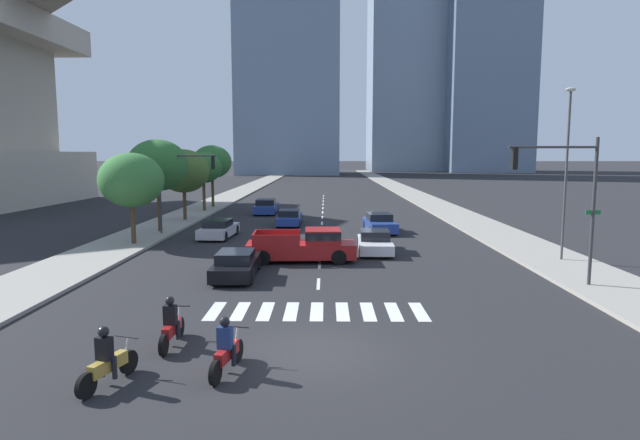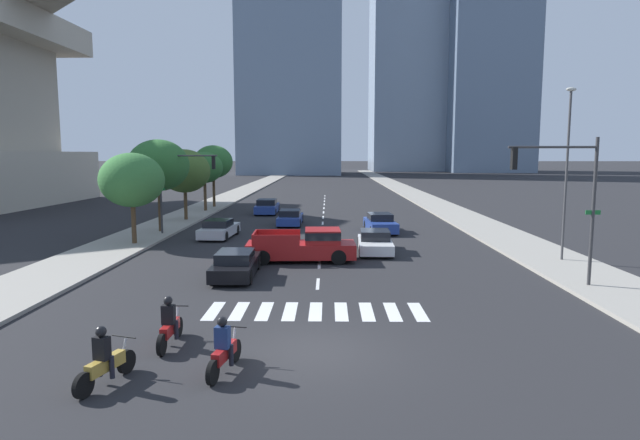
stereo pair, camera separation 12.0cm
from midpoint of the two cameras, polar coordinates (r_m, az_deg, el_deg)
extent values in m
plane|color=#232326|center=(15.38, -0.59, -13.87)|extent=(800.00, 800.00, 0.00)
cube|color=gray|center=(46.20, 15.54, 0.08)|extent=(4.00, 260.00, 0.15)
cube|color=gray|center=(46.39, -14.68, 0.13)|extent=(4.00, 260.00, 0.15)
cube|color=silver|center=(19.41, -11.13, -9.51)|extent=(0.45, 2.26, 0.01)
cube|color=silver|center=(19.25, -8.47, -9.60)|extent=(0.45, 2.26, 0.01)
cube|color=silver|center=(19.12, -5.77, -9.66)|extent=(0.45, 2.26, 0.01)
cube|color=silver|center=(19.04, -3.04, -9.71)|extent=(0.45, 2.26, 0.01)
cube|color=silver|center=(19.00, -0.29, -9.74)|extent=(0.45, 2.26, 0.01)
cube|color=silver|center=(19.01, 2.47, -9.74)|extent=(0.45, 2.26, 0.01)
cube|color=silver|center=(19.05, 5.21, -9.72)|extent=(0.45, 2.26, 0.01)
cube|color=silver|center=(19.14, 7.94, -9.68)|extent=(0.45, 2.26, 0.01)
cube|color=silver|center=(19.27, 10.63, -9.62)|extent=(0.45, 2.26, 0.01)
cube|color=silver|center=(22.86, -0.08, -6.84)|extent=(0.14, 2.00, 0.01)
cube|color=silver|center=(26.76, 0.06, -4.78)|extent=(0.14, 2.00, 0.01)
cube|color=silver|center=(30.68, 0.17, -3.24)|extent=(0.14, 2.00, 0.01)
cube|color=silver|center=(34.63, 0.25, -2.06)|extent=(0.14, 2.00, 0.01)
cube|color=silver|center=(38.58, 0.32, -1.11)|extent=(0.14, 2.00, 0.01)
cube|color=silver|center=(42.54, 0.37, -0.35)|extent=(0.14, 2.00, 0.01)
cube|color=silver|center=(46.51, 0.42, 0.29)|extent=(0.14, 2.00, 0.01)
cube|color=silver|center=(50.49, 0.45, 0.83)|extent=(0.14, 2.00, 0.01)
cube|color=silver|center=(54.46, 0.49, 1.29)|extent=(0.14, 2.00, 0.01)
cube|color=silver|center=(58.45, 0.51, 1.68)|extent=(0.14, 2.00, 0.01)
cube|color=silver|center=(62.43, 0.54, 2.03)|extent=(0.14, 2.00, 0.01)
cube|color=silver|center=(66.41, 0.56, 2.33)|extent=(0.14, 2.00, 0.01)
cube|color=silver|center=(70.40, 0.58, 2.60)|extent=(0.14, 2.00, 0.01)
cylinder|color=black|center=(14.71, -19.77, -14.06)|extent=(0.30, 0.61, 0.60)
cylinder|color=black|center=(13.67, -23.75, -15.91)|extent=(0.30, 0.61, 0.60)
cube|color=#B28E38|center=(14.10, -21.72, -14.13)|extent=(0.57, 1.19, 0.32)
cylinder|color=#B2B2B7|center=(14.53, -20.07, -13.08)|extent=(0.15, 0.32, 0.67)
cylinder|color=black|center=(14.45, -20.01, -11.64)|extent=(0.68, 0.25, 0.04)
cube|color=black|center=(13.88, -22.08, -12.58)|extent=(0.42, 0.34, 0.55)
sphere|color=black|center=(13.75, -22.16, -10.98)|extent=(0.26, 0.26, 0.26)
cylinder|color=black|center=(14.23, -22.28, -14.18)|extent=(0.15, 0.15, 0.55)
cylinder|color=black|center=(14.01, -21.13, -14.46)|extent=(0.15, 0.15, 0.55)
cylinder|color=black|center=(14.78, -8.82, -13.62)|extent=(0.23, 0.61, 0.60)
cylinder|color=black|center=(13.49, -11.15, -15.73)|extent=(0.23, 0.61, 0.60)
cube|color=maroon|center=(14.05, -9.94, -13.80)|extent=(0.45, 1.21, 0.32)
cylinder|color=#B2B2B7|center=(14.59, -8.98, -12.65)|extent=(0.12, 0.32, 0.67)
cylinder|color=black|center=(14.51, -8.94, -11.21)|extent=(0.69, 0.17, 0.04)
cube|color=navy|center=(13.81, -10.14, -12.25)|extent=(0.40, 0.30, 0.55)
sphere|color=black|center=(13.69, -10.18, -10.65)|extent=(0.26, 0.26, 0.26)
cylinder|color=black|center=(14.13, -10.64, -13.90)|extent=(0.14, 0.14, 0.55)
cylinder|color=black|center=(14.00, -9.23, -14.07)|extent=(0.14, 0.14, 0.55)
cylinder|color=black|center=(16.98, -14.73, -10.99)|extent=(0.13, 0.60, 0.60)
cylinder|color=black|center=(15.60, -16.36, -12.69)|extent=(0.13, 0.60, 0.60)
cube|color=maroon|center=(16.22, -15.54, -11.07)|extent=(0.24, 1.23, 0.32)
cylinder|color=#B2B2B7|center=(16.80, -14.86, -10.12)|extent=(0.07, 0.32, 0.67)
cylinder|color=black|center=(16.74, -14.85, -8.86)|extent=(0.70, 0.05, 0.04)
cube|color=black|center=(16.00, -15.70, -9.70)|extent=(0.36, 0.25, 0.55)
sphere|color=black|center=(15.89, -15.74, -8.30)|extent=(0.26, 0.26, 0.26)
cylinder|color=black|center=(16.29, -16.15, -11.20)|extent=(0.12, 0.12, 0.55)
cylinder|color=black|center=(16.18, -14.91, -11.28)|extent=(0.12, 0.12, 0.55)
cube|color=maroon|center=(27.50, -1.91, -3.20)|extent=(5.63, 2.27, 0.75)
cube|color=maroon|center=(27.38, 0.41, -1.70)|extent=(1.84, 1.98, 0.70)
cube|color=black|center=(27.37, 0.41, -1.53)|extent=(1.86, 2.02, 0.39)
cube|color=maroon|center=(28.42, -4.35, -1.55)|extent=(2.34, 0.16, 0.55)
cube|color=maroon|center=(26.45, -4.60, -2.20)|extent=(2.34, 0.16, 0.55)
cube|color=maroon|center=(27.53, -6.90, -1.86)|extent=(0.15, 2.01, 0.55)
cylinder|color=black|center=(28.50, 1.93, -3.28)|extent=(0.77, 0.29, 0.76)
cylinder|color=black|center=(26.65, 2.14, -4.00)|extent=(0.77, 0.29, 0.76)
cylinder|color=black|center=(28.55, -5.68, -3.29)|extent=(0.77, 0.29, 0.76)
cylinder|color=black|center=(26.71, -6.01, -4.01)|extent=(0.77, 0.29, 0.76)
cube|color=navy|center=(49.55, -5.60, 1.25)|extent=(1.92, 4.71, 0.68)
cube|color=black|center=(49.26, -5.64, 1.92)|extent=(1.68, 2.12, 0.53)
cylinder|color=black|center=(51.24, -6.37, 1.23)|extent=(0.22, 0.64, 0.64)
cylinder|color=black|center=(51.06, -4.45, 1.24)|extent=(0.22, 0.64, 0.64)
cylinder|color=black|center=(48.09, -6.83, 0.84)|extent=(0.22, 0.64, 0.64)
cylinder|color=black|center=(47.89, -4.78, 0.85)|extent=(0.22, 0.64, 0.64)
cube|color=silver|center=(30.10, 6.02, -2.65)|extent=(1.97, 4.40, 0.55)
cube|color=black|center=(30.23, 6.01, -1.57)|extent=(1.67, 2.01, 0.52)
cylinder|color=black|center=(28.73, 7.82, -3.38)|extent=(0.24, 0.65, 0.64)
cylinder|color=black|center=(28.63, 4.53, -3.37)|extent=(0.24, 0.65, 0.64)
cylinder|color=black|center=(31.63, 7.36, -2.41)|extent=(0.24, 0.65, 0.64)
cylinder|color=black|center=(31.54, 4.37, -2.40)|extent=(0.24, 0.65, 0.64)
cube|color=navy|center=(37.90, 6.56, -0.55)|extent=(2.12, 4.61, 0.68)
cube|color=black|center=(38.05, 6.52, 0.36)|extent=(1.74, 2.13, 0.48)
cylinder|color=black|center=(36.58, 8.23, -1.13)|extent=(0.26, 0.65, 0.64)
cylinder|color=black|center=(36.30, 5.68, -1.16)|extent=(0.26, 0.65, 0.64)
cylinder|color=black|center=(39.56, 7.36, -0.50)|extent=(0.26, 0.65, 0.64)
cylinder|color=black|center=(39.30, 5.01, -0.52)|extent=(0.26, 0.65, 0.64)
cube|color=black|center=(24.40, -8.83, -4.95)|extent=(1.81, 4.53, 0.58)
cube|color=black|center=(24.08, -8.93, -3.85)|extent=(1.56, 2.05, 0.45)
cylinder|color=black|center=(26.03, -10.02, -4.51)|extent=(0.23, 0.64, 0.64)
cylinder|color=black|center=(25.80, -6.58, -4.55)|extent=(0.23, 0.64, 0.64)
cylinder|color=black|center=(23.09, -11.34, -6.03)|extent=(0.23, 0.64, 0.64)
cylinder|color=black|center=(22.84, -7.46, -6.09)|extent=(0.23, 0.64, 0.64)
cube|color=#B7BABF|center=(35.86, -10.62, -1.12)|extent=(2.09, 4.55, 0.60)
cube|color=black|center=(35.58, -10.74, -0.32)|extent=(1.70, 2.10, 0.46)
cylinder|color=black|center=(37.54, -11.18, -0.99)|extent=(0.27, 0.65, 0.64)
cylinder|color=black|center=(37.12, -8.80, -1.03)|extent=(0.27, 0.65, 0.64)
cylinder|color=black|center=(34.68, -12.56, -1.68)|extent=(0.27, 0.65, 0.64)
cylinder|color=black|center=(34.24, -10.00, -1.73)|extent=(0.27, 0.65, 0.64)
cube|color=navy|center=(41.67, -3.11, 0.09)|extent=(1.80, 4.68, 0.56)
cube|color=black|center=(41.37, -3.14, 0.77)|extent=(1.56, 2.11, 0.48)
cylinder|color=black|center=(43.31, -3.98, 0.19)|extent=(0.23, 0.64, 0.64)
cylinder|color=black|center=(43.19, -1.90, 0.19)|extent=(0.23, 0.64, 0.64)
cylinder|color=black|center=(40.19, -4.41, -0.35)|extent=(0.23, 0.64, 0.64)
cylinder|color=black|center=(40.06, -2.16, -0.36)|extent=(0.23, 0.64, 0.64)
cylinder|color=#333335|center=(24.27, 27.30, 0.76)|extent=(0.14, 0.14, 6.02)
cylinder|color=#333335|center=(23.42, 23.76, 7.15)|extent=(3.53, 0.10, 0.10)
cube|color=black|center=(22.88, 20.18, 6.20)|extent=(0.20, 0.28, 0.90)
sphere|color=red|center=(22.87, 20.22, 6.95)|extent=(0.18, 0.18, 0.18)
sphere|color=orange|center=(22.88, 20.18, 6.20)|extent=(0.18, 0.18, 0.18)
sphere|color=green|center=(22.88, 20.15, 5.45)|extent=(0.18, 0.18, 0.18)
cube|color=#19662D|center=(24.27, 27.30, 0.73)|extent=(0.60, 0.04, 0.18)
cylinder|color=#333335|center=(37.52, -16.58, 2.91)|extent=(0.14, 0.14, 5.64)
cylinder|color=#333335|center=(36.90, -13.82, 6.70)|extent=(3.88, 0.10, 0.10)
cube|color=black|center=(36.51, -11.23, 6.06)|extent=(0.20, 0.28, 0.90)
sphere|color=red|center=(36.51, -11.24, 6.53)|extent=(0.18, 0.18, 0.18)
sphere|color=orange|center=(36.51, -11.23, 6.06)|extent=(0.18, 0.18, 0.18)
sphere|color=green|center=(36.52, -11.21, 5.59)|extent=(0.18, 0.18, 0.18)
cube|color=#19662D|center=(37.51, -16.59, 3.19)|extent=(0.60, 0.04, 0.18)
cylinder|color=#3F3F42|center=(29.50, 24.95, 4.19)|extent=(0.12, 0.12, 8.40)
ellipsoid|color=beige|center=(29.65, 25.39, 12.51)|extent=(0.50, 0.24, 0.20)
cylinder|color=#4C3823|center=(33.93, -19.20, -0.44)|extent=(0.28, 0.28, 2.29)
ellipsoid|color=#387538|center=(33.70, -19.38, 4.06)|extent=(3.80, 3.80, 3.23)
cylinder|color=#4C3823|center=(38.70, -16.63, 1.00)|extent=(0.28, 0.28, 2.91)
ellipsoid|color=#2D662D|center=(38.52, -16.80, 5.63)|extent=(4.17, 4.17, 3.55)
cylinder|color=#4C3823|center=(45.07, -14.10, 1.53)|extent=(0.28, 0.28, 2.32)
ellipsoid|color=#426028|center=(44.90, -14.21, 5.10)|extent=(4.14, 4.14, 3.52)
cylinder|color=#4C3823|center=(51.83, -12.11, 2.49)|extent=(0.28, 0.28, 2.70)
ellipsoid|color=#2D662D|center=(51.69, -12.19, 5.52)|extent=(3.46, 3.46, 2.94)
cylinder|color=#4C3823|center=(55.64, -11.22, 2.97)|extent=(0.28, 0.28, 2.98)
ellipsoid|color=#2D662D|center=(55.51, -11.29, 6.12)|extent=(3.94, 3.94, 3.35)
cube|color=#8C9EB2|center=(184.24, 9.35, 17.81)|extent=(23.06, 25.50, 80.19)
cube|color=slate|center=(176.83, 17.85, 19.64)|extent=(24.35, 20.22, 89.86)
camera|label=1|loc=(0.06, -89.88, 0.02)|focal=29.92mm
camera|label=2|loc=(0.06, 90.12, -0.02)|focal=29.92mm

